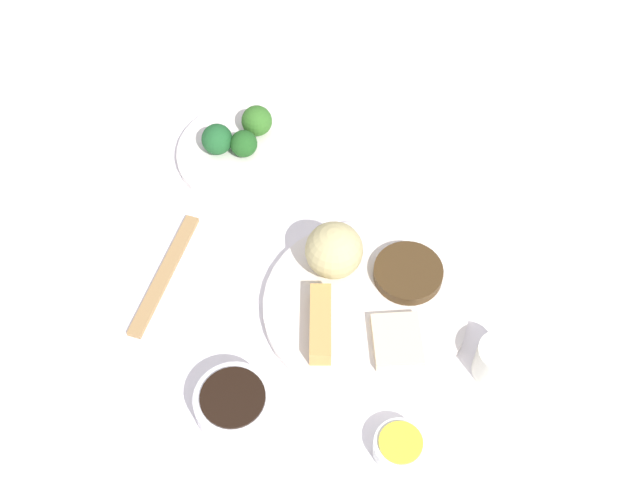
{
  "coord_description": "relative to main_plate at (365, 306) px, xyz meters",
  "views": [
    {
      "loc": [
        0.12,
        0.6,
        1.02
      ],
      "look_at": [
        0.01,
        -0.06,
        0.06
      ],
      "focal_mm": 46.32,
      "sensor_mm": 36.0,
      "label": 1
    }
  ],
  "objects": [
    {
      "name": "stir_fry_heap",
      "position": [
        -0.07,
        -0.03,
        0.02
      ],
      "size": [
        0.1,
        0.1,
        0.02
      ],
      "primitive_type": "cylinder",
      "color": "#442F17",
      "rests_on": "main_plate"
    },
    {
      "name": "broccoli_floret_2",
      "position": [
        0.11,
        -0.35,
        0.03
      ],
      "size": [
        0.05,
        0.05,
        0.05
      ],
      "primitive_type": "sphere",
      "color": "#356F25",
      "rests_on": "broccoli_plate"
    },
    {
      "name": "crab_rangoon_wonton",
      "position": [
        -0.03,
        0.07,
        0.02
      ],
      "size": [
        0.07,
        0.08,
        0.02
      ],
      "primitive_type": "cube",
      "rotation": [
        0.0,
        0.0,
        -0.09
      ],
      "color": "beige",
      "rests_on": "main_plate"
    },
    {
      "name": "soy_sauce_bowl_liquid",
      "position": [
        0.19,
        0.12,
        0.04
      ],
      "size": [
        0.08,
        0.08,
        0.0
      ],
      "primitive_type": "cylinder",
      "color": "black",
      "rests_on": "soy_sauce_bowl"
    },
    {
      "name": "soy_sauce_bowl",
      "position": [
        0.19,
        0.12,
        0.01
      ],
      "size": [
        0.1,
        0.1,
        0.04
      ],
      "primitive_type": "cylinder",
      "color": "white",
      "rests_on": "tabletop"
    },
    {
      "name": "broccoli_floret_0",
      "position": [
        0.14,
        -0.3,
        0.03
      ],
      "size": [
        0.04,
        0.04,
        0.04
      ],
      "primitive_type": "sphere",
      "color": "#21581F",
      "rests_on": "broccoli_plate"
    },
    {
      "name": "broccoli_plate",
      "position": [
        0.14,
        -0.31,
        -0.0
      ],
      "size": [
        0.21,
        0.21,
        0.01
      ],
      "primitive_type": "cylinder",
      "color": "white",
      "rests_on": "tabletop"
    },
    {
      "name": "broccoli_floret_1",
      "position": [
        0.18,
        -0.32,
        0.03
      ],
      "size": [
        0.05,
        0.05,
        0.05
      ],
      "primitive_type": "sphere",
      "color": "#205B2A",
      "rests_on": "broccoli_plate"
    },
    {
      "name": "chopsticks_pair",
      "position": [
        0.27,
        -0.1,
        -0.0
      ],
      "size": [
        0.11,
        0.2,
        0.01
      ],
      "primitive_type": "cube",
      "rotation": [
        0.0,
        0.0,
        1.11
      ],
      "color": "#AD8450",
      "rests_on": "tabletop"
    },
    {
      "name": "teacup",
      "position": [
        -0.15,
        0.12,
        0.02
      ],
      "size": [
        0.06,
        0.06,
        0.06
      ],
      "primitive_type": "cylinder",
      "color": "white",
      "rests_on": "tabletop"
    },
    {
      "name": "sauce_ramekin_hot_mustard",
      "position": [
        -0.0,
        0.21,
        0.01
      ],
      "size": [
        0.07,
        0.07,
        0.03
      ],
      "primitive_type": "cylinder",
      "color": "white",
      "rests_on": "tabletop"
    },
    {
      "name": "main_plate",
      "position": [
        0.0,
        0.0,
        0.0
      ],
      "size": [
        0.29,
        0.29,
        0.02
      ],
      "primitive_type": "cylinder",
      "color": "white",
      "rests_on": "tabletop"
    },
    {
      "name": "spring_roll",
      "position": [
        0.07,
        0.03,
        0.02
      ],
      "size": [
        0.05,
        0.11,
        0.03
      ],
      "primitive_type": "cube",
      "rotation": [
        0.0,
        0.0,
        1.41
      ],
      "color": "tan",
      "rests_on": "main_plate"
    },
    {
      "name": "rice_scoop",
      "position": [
        0.03,
        -0.07,
        0.05
      ],
      "size": [
        0.08,
        0.08,
        0.08
      ],
      "primitive_type": "sphere",
      "color": "tan",
      "rests_on": "main_plate"
    },
    {
      "name": "tabletop",
      "position": [
        0.03,
        -0.03,
        -0.02
      ],
      "size": [
        2.2,
        2.2,
        0.02
      ],
      "primitive_type": "cube",
      "color": "white",
      "rests_on": "ground"
    },
    {
      "name": "sauce_ramekin_hot_mustard_liquid",
      "position": [
        -0.0,
        0.21,
        0.02
      ],
      "size": [
        0.06,
        0.06,
        0.0
      ],
      "primitive_type": "cylinder",
      "color": "yellow",
      "rests_on": "sauce_ramekin_hot_mustard"
    }
  ]
}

